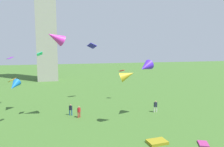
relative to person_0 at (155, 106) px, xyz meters
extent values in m
cube|color=#A8A399|center=(-17.67, 38.35, 21.11)|extent=(5.94, 5.94, 44.30)
cylinder|color=silver|center=(-0.20, -0.01, -0.60)|extent=(0.17, 0.17, 0.89)
cylinder|color=silver|center=(0.20, 0.01, -0.60)|extent=(0.17, 0.17, 0.89)
cube|color=#1E2333|center=(0.00, 0.00, 0.19)|extent=(0.49, 0.30, 0.70)
sphere|color=#A37556|center=(0.00, 0.00, 0.67)|extent=(0.26, 0.26, 0.26)
cylinder|color=red|center=(-12.07, 0.33, -0.64)|extent=(0.15, 0.15, 0.81)
cylinder|color=red|center=(-11.79, 0.58, -0.64)|extent=(0.15, 0.15, 0.81)
cube|color=red|center=(-11.93, 0.46, 0.08)|extent=(0.49, 0.48, 0.64)
sphere|color=#A37556|center=(-11.93, 0.46, 0.52)|extent=(0.23, 0.23, 0.23)
cylinder|color=#235693|center=(-12.88, 1.70, -0.63)|extent=(0.15, 0.15, 0.82)
cylinder|color=#235693|center=(-13.19, 1.91, -0.63)|extent=(0.15, 0.15, 0.82)
cube|color=#1E2333|center=(-13.04, 1.81, 0.10)|extent=(0.51, 0.47, 0.65)
sphere|color=#A37556|center=(-13.04, 1.81, 0.55)|extent=(0.24, 0.24, 0.24)
cube|color=purple|center=(-22.44, 9.22, 7.35)|extent=(1.15, 1.20, 0.41)
cube|color=orange|center=(-20.52, -0.12, 4.90)|extent=(1.01, 1.14, 0.53)
cone|color=blue|center=(-21.49, 6.23, 3.15)|extent=(2.07, 2.54, 1.98)
cone|color=#4E24E6|center=(-2.53, -1.64, 6.35)|extent=(2.81, 2.54, 1.98)
cube|color=#2DE1BE|center=(-17.09, 1.51, 8.22)|extent=(0.80, 1.22, 0.72)
cube|color=#2C1FB8|center=(-8.32, 10.38, 9.41)|extent=(1.98, 1.57, 1.15)
cone|color=gold|center=(-6.09, -3.98, 5.56)|extent=(2.39, 1.79, 1.84)
cone|color=#DA2FB4|center=(-14.88, 0.24, 10.44)|extent=(2.99, 2.39, 2.30)
cube|color=red|center=(-2.88, 8.87, 4.68)|extent=(1.21, 1.15, 0.49)
cube|color=olive|center=(-4.68, -10.00, -0.89)|extent=(2.16, 1.56, 0.31)
cube|color=#992D6E|center=(-0.11, -11.49, -0.96)|extent=(1.46, 1.65, 0.17)
camera|label=1|loc=(-14.68, -29.47, 9.14)|focal=33.76mm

